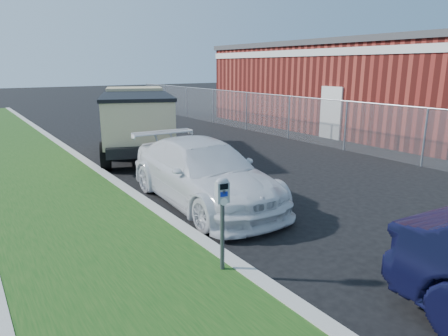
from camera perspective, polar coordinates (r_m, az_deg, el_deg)
ground at (r=8.58m, az=11.64°, el=-6.56°), size 120.00×120.00×0.00m
chainlink_fence at (r=17.32m, az=9.32°, el=8.32°), size 0.06×30.06×30.00m
brick_building at (r=22.39m, az=19.10°, el=11.27°), size 9.20×14.20×4.17m
parking_meter at (r=5.63m, az=-0.25°, el=-5.18°), size 0.21×0.16×1.39m
white_wagon at (r=8.98m, az=-2.99°, el=-0.65°), size 2.14×4.88×1.40m
dump_truck at (r=14.44m, az=-12.37°, el=6.98°), size 3.93×6.04×2.23m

